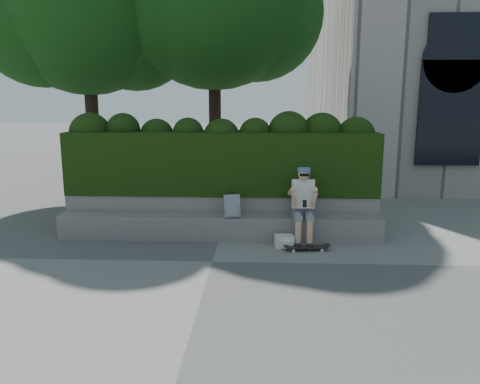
{
  "coord_description": "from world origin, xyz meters",
  "views": [
    {
      "loc": [
        0.78,
        -7.15,
        2.62
      ],
      "look_at": [
        0.4,
        1.0,
        0.95
      ],
      "focal_mm": 35.0,
      "sensor_mm": 36.0,
      "label": 1
    }
  ],
  "objects_px": {
    "skateboard": "(307,247)",
    "backpack_plaid": "(232,206)",
    "person": "(303,203)",
    "backpack_ground": "(284,241)"
  },
  "relations": [
    {
      "from": "person",
      "to": "backpack_plaid",
      "type": "relative_size",
      "value": 3.31
    },
    {
      "from": "skateboard",
      "to": "backpack_plaid",
      "type": "xyz_separation_m",
      "value": [
        -1.33,
        0.52,
        0.6
      ]
    },
    {
      "from": "person",
      "to": "backpack_plaid",
      "type": "distance_m",
      "value": 1.29
    },
    {
      "from": "person",
      "to": "backpack_plaid",
      "type": "height_order",
      "value": "person"
    },
    {
      "from": "skateboard",
      "to": "backpack_plaid",
      "type": "relative_size",
      "value": 1.73
    },
    {
      "from": "skateboard",
      "to": "backpack_plaid",
      "type": "height_order",
      "value": "backpack_plaid"
    },
    {
      "from": "skateboard",
      "to": "backpack_ground",
      "type": "height_order",
      "value": "backpack_ground"
    },
    {
      "from": "backpack_ground",
      "to": "person",
      "type": "bearing_deg",
      "value": 31.5
    },
    {
      "from": "backpack_ground",
      "to": "skateboard",
      "type": "bearing_deg",
      "value": -31.34
    },
    {
      "from": "person",
      "to": "backpack_ground",
      "type": "xyz_separation_m",
      "value": [
        -0.34,
        -0.26,
        -0.64
      ]
    }
  ]
}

